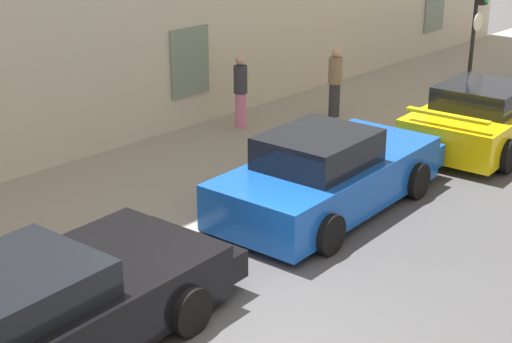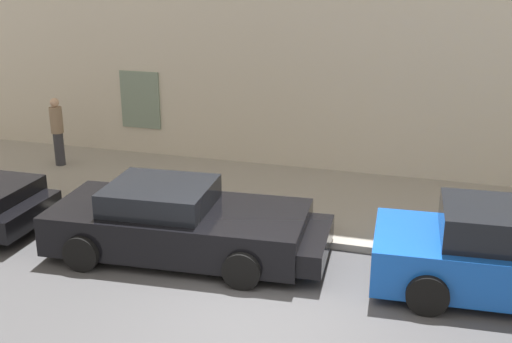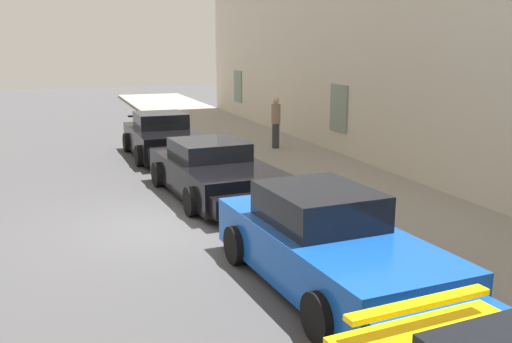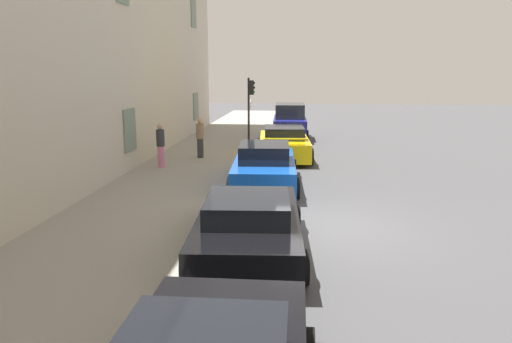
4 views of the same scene
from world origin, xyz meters
The scene contains 6 objects.
ground_plane centered at (0.00, 0.00, 0.00)m, with size 80.00×80.00×0.00m, color #444447.
sidewalk centered at (0.00, 4.65, 0.07)m, with size 60.00×4.20×0.14m, color gray.
sportscar_red_lead centered at (-7.13, 1.41, 0.61)m, with size 4.51×2.25×1.41m.
sportscar_yellow_flank centered at (-1.77, 1.64, 0.58)m, with size 5.12×2.50×1.30m.
sportscar_white_middle centered at (3.98, 1.82, 0.62)m, with size 5.06×2.34×1.46m.
pedestrian_bystander centered at (-6.78, 5.17, 1.04)m, with size 0.44×0.44×1.73m.
Camera 3 is at (11.14, -2.00, 3.61)m, focal length 40.20 mm.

